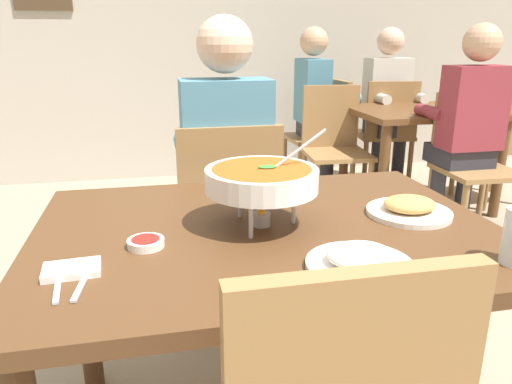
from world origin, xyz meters
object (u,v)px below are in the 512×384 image
(appetizer_plate, at_px, (409,208))
(patron_bg_right, at_px, (317,100))
(dining_table_main, at_px, (267,261))
(dining_table_far, at_px, (420,127))
(chair_bg_window, at_px, (505,139))
(sauce_dish, at_px, (146,243))
(patron_bg_left, at_px, (468,119))
(diner_main, at_px, (225,157))
(curry_bowl, at_px, (262,180))
(chair_bg_corner, at_px, (334,141))
(chair_bg_left, at_px, (470,156))
(rice_plate, at_px, (360,261))
(patron_bg_middle, at_px, (388,98))
(chair_diner_main, at_px, (228,213))
(chair_bg_right, at_px, (325,128))
(chair_bg_middle, at_px, (387,128))

(appetizer_plate, bearing_deg, patron_bg_right, 76.97)
(dining_table_main, bearing_deg, dining_table_far, 50.85)
(appetizer_plate, distance_m, chair_bg_window, 2.64)
(sauce_dish, relative_size, patron_bg_left, 0.07)
(diner_main, relative_size, dining_table_far, 1.31)
(curry_bowl, distance_m, chair_bg_corner, 2.32)
(chair_bg_left, height_order, chair_bg_corner, same)
(rice_plate, relative_size, patron_bg_middle, 0.18)
(curry_bowl, bearing_deg, diner_main, 88.89)
(chair_diner_main, distance_m, curry_bowl, 0.81)
(curry_bowl, relative_size, rice_plate, 1.39)
(chair_bg_corner, bearing_deg, appetizer_plate, -105.29)
(dining_table_far, distance_m, patron_bg_middle, 0.58)
(chair_bg_corner, bearing_deg, patron_bg_left, -44.38)
(patron_bg_right, bearing_deg, sauce_dish, -116.87)
(chair_bg_corner, bearing_deg, patron_bg_right, 87.06)
(rice_plate, xyz_separation_m, chair_bg_right, (0.96, 2.87, -0.25))
(diner_main, bearing_deg, curry_bowl, -91.11)
(chair_bg_right, distance_m, patron_bg_middle, 0.58)
(chair_bg_left, height_order, chair_bg_right, same)
(appetizer_plate, distance_m, sauce_dish, 0.74)
(curry_bowl, xyz_separation_m, chair_bg_left, (1.68, 1.44, -0.36))
(patron_bg_right, bearing_deg, rice_plate, -106.97)
(appetizer_plate, distance_m, patron_bg_middle, 2.83)
(dining_table_far, relative_size, patron_bg_left, 0.76)
(sauce_dish, distance_m, patron_bg_middle, 3.27)
(patron_bg_middle, bearing_deg, chair_bg_window, -47.10)
(chair_bg_middle, xyz_separation_m, patron_bg_right, (-0.60, 0.07, 0.24))
(diner_main, relative_size, patron_bg_left, 1.00)
(dining_table_main, relative_size, patron_bg_middle, 0.94)
(appetizer_plate, bearing_deg, chair_bg_corner, 74.71)
(chair_bg_corner, height_order, patron_bg_middle, patron_bg_middle)
(chair_bg_corner, bearing_deg, diner_main, -127.10)
(chair_bg_left, bearing_deg, appetizer_plate, -130.76)
(sauce_dish, distance_m, chair_bg_middle, 3.21)
(rice_plate, xyz_separation_m, appetizer_plate, (0.28, 0.29, 0.00))
(patron_bg_right, bearing_deg, dining_table_main, -111.56)
(sauce_dish, distance_m, patron_bg_right, 2.94)
(dining_table_far, height_order, chair_bg_corner, chair_bg_corner)
(curry_bowl, bearing_deg, chair_bg_middle, 56.79)
(patron_bg_middle, bearing_deg, dining_table_main, -122.61)
(curry_bowl, relative_size, chair_bg_window, 0.37)
(chair_diner_main, xyz_separation_m, patron_bg_left, (1.61, 0.72, 0.24))
(rice_plate, bearing_deg, dining_table_main, 115.78)
(rice_plate, relative_size, dining_table_far, 0.24)
(dining_table_main, relative_size, chair_bg_left, 1.37)
(chair_bg_left, bearing_deg, chair_bg_corner, 137.86)
(chair_bg_left, distance_m, patron_bg_middle, 1.13)
(patron_bg_right, bearing_deg, patron_bg_left, -61.12)
(chair_bg_middle, relative_size, patron_bg_right, 0.69)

